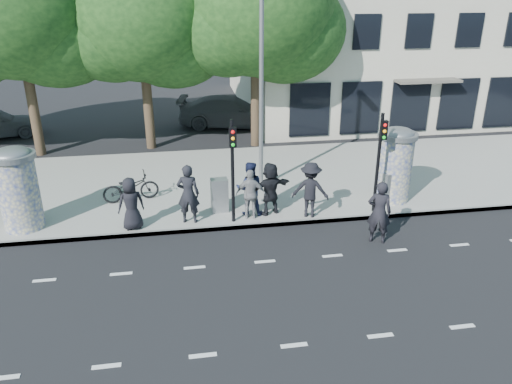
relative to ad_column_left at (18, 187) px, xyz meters
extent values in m
plane|color=black|center=(7.20, -4.50, -1.54)|extent=(120.00, 120.00, 0.00)
cube|color=gray|center=(7.20, 3.00, -1.46)|extent=(40.00, 8.00, 0.15)
cube|color=slate|center=(7.20, -0.95, -1.46)|extent=(40.00, 0.10, 0.16)
cube|color=silver|center=(7.20, -6.70, -1.53)|extent=(32.00, 0.12, 0.01)
cube|color=silver|center=(7.20, -3.10, -1.53)|extent=(32.00, 0.12, 0.01)
cylinder|color=beige|center=(0.00, 0.00, -0.24)|extent=(1.20, 1.20, 2.30)
cylinder|color=slate|center=(0.00, 0.00, 0.99)|extent=(1.36, 1.36, 0.16)
ellipsoid|color=slate|center=(0.00, 0.00, 1.07)|extent=(1.10, 1.10, 0.38)
cylinder|color=beige|center=(12.40, 0.20, -0.24)|extent=(1.20, 1.20, 2.30)
cylinder|color=slate|center=(12.40, 0.20, 0.99)|extent=(1.36, 1.36, 0.16)
ellipsoid|color=slate|center=(12.40, 0.20, 1.07)|extent=(1.10, 1.10, 0.38)
cylinder|color=black|center=(6.60, -0.65, 0.31)|extent=(0.11, 0.11, 3.40)
cube|color=black|center=(6.60, -0.83, 1.51)|extent=(0.22, 0.14, 0.62)
cylinder|color=black|center=(11.40, -0.65, 0.31)|extent=(0.11, 0.11, 3.40)
cube|color=black|center=(11.40, -0.83, 1.51)|extent=(0.22, 0.14, 0.62)
cylinder|color=slate|center=(8.00, 2.20, 2.61)|extent=(0.16, 0.16, 8.00)
cylinder|color=#38281C|center=(-1.30, 8.00, 0.82)|extent=(0.44, 0.44, 4.73)
ellipsoid|color=#143413|center=(-1.30, 8.00, 4.97)|extent=(7.20, 7.20, 6.12)
cylinder|color=#38281C|center=(3.70, 8.20, 0.67)|extent=(0.44, 0.44, 4.41)
ellipsoid|color=#143413|center=(3.70, 8.20, 4.54)|extent=(6.80, 6.80, 5.78)
cylinder|color=#38281C|center=(8.70, 7.80, 0.76)|extent=(0.44, 0.44, 4.59)
ellipsoid|color=#143413|center=(8.70, 7.80, 4.79)|extent=(7.00, 7.00, 5.95)
cube|color=#BFB8A0|center=(19.20, 15.50, 4.46)|extent=(20.00, 15.00, 12.00)
cube|color=black|center=(19.20, 7.95, 0.06)|extent=(18.00, 0.10, 2.60)
cube|color=#59544C|center=(17.20, 7.60, 1.36)|extent=(3.20, 0.90, 0.12)
cube|color=#194C8C|center=(9.70, 7.95, 1.66)|extent=(1.60, 0.06, 0.30)
imported|color=black|center=(3.40, -0.65, -0.54)|extent=(0.95, 0.75, 1.70)
imported|color=black|center=(5.18, -0.47, -0.41)|extent=(0.79, 0.59, 1.96)
imported|color=#1A2142|center=(7.20, -0.19, -0.47)|extent=(0.99, 0.82, 1.84)
imported|color=black|center=(9.15, -0.65, -0.45)|extent=(1.37, 1.06, 1.87)
imported|color=gray|center=(7.20, -0.49, -0.55)|extent=(1.07, 0.74, 1.68)
imported|color=black|center=(7.88, -0.25, -0.49)|extent=(1.77, 1.11, 1.79)
imported|color=black|center=(10.80, -2.45, -0.55)|extent=(0.84, 0.70, 1.97)
imported|color=black|center=(3.21, 1.57, -0.88)|extent=(1.06, 2.05, 1.02)
cube|color=gray|center=(6.24, 0.20, -0.81)|extent=(0.58, 0.44, 1.16)
cube|color=gray|center=(12.16, -0.09, -0.81)|extent=(0.63, 0.52, 1.15)
imported|color=#4B4C51|center=(7.91, 11.41, -0.72)|extent=(3.26, 5.93, 1.63)
camera|label=1|loc=(4.96, -15.22, 5.84)|focal=35.00mm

